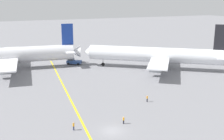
{
  "coord_description": "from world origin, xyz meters",
  "views": [
    {
      "loc": [
        -20.76,
        -47.01,
        25.8
      ],
      "look_at": [
        13.47,
        30.75,
        4.0
      ],
      "focal_mm": 44.98,
      "sensor_mm": 36.0,
      "label": 1
    }
  ],
  "objects_px": {
    "airliner_being_pushed": "(155,55)",
    "pushback_tug": "(74,61)",
    "airliner_at_gate_left": "(3,56)",
    "ground_crew_marshaller_foreground": "(124,120)",
    "ground_crew_wing_walker_right": "(147,98)",
    "ground_crew_ramp_agent_by_cones": "(74,126)"
  },
  "relations": [
    {
      "from": "airliner_at_gate_left",
      "to": "airliner_being_pushed",
      "type": "height_order",
      "value": "airliner_being_pushed"
    },
    {
      "from": "ground_crew_ramp_agent_by_cones",
      "to": "ground_crew_marshaller_foreground",
      "type": "xyz_separation_m",
      "value": [
        10.51,
        -1.39,
        -0.06
      ]
    },
    {
      "from": "pushback_tug",
      "to": "airliner_at_gate_left",
      "type": "bearing_deg",
      "value": 175.11
    },
    {
      "from": "ground_crew_wing_walker_right",
      "to": "airliner_being_pushed",
      "type": "bearing_deg",
      "value": 54.62
    },
    {
      "from": "pushback_tug",
      "to": "ground_crew_ramp_agent_by_cones",
      "type": "distance_m",
      "value": 58.51
    },
    {
      "from": "pushback_tug",
      "to": "ground_crew_wing_walker_right",
      "type": "height_order",
      "value": "pushback_tug"
    },
    {
      "from": "airliner_being_pushed",
      "to": "ground_crew_wing_walker_right",
      "type": "xyz_separation_m",
      "value": [
        -20.6,
        -29.02,
        -4.38
      ]
    },
    {
      "from": "airliner_at_gate_left",
      "to": "ground_crew_marshaller_foreground",
      "type": "xyz_separation_m",
      "value": [
        20.38,
        -59.8,
        -4.42
      ]
    },
    {
      "from": "airliner_being_pushed",
      "to": "pushback_tug",
      "type": "height_order",
      "value": "airliner_being_pushed"
    },
    {
      "from": "airliner_at_gate_left",
      "to": "airliner_being_pushed",
      "type": "xyz_separation_m",
      "value": [
        52.22,
        -21.56,
        0.03
      ]
    },
    {
      "from": "airliner_being_pushed",
      "to": "ground_crew_marshaller_foreground",
      "type": "relative_size",
      "value": 28.92
    },
    {
      "from": "airliner_being_pushed",
      "to": "ground_crew_marshaller_foreground",
      "type": "height_order",
      "value": "airliner_being_pushed"
    },
    {
      "from": "airliner_being_pushed",
      "to": "ground_crew_marshaller_foreground",
      "type": "xyz_separation_m",
      "value": [
        -31.84,
        -38.24,
        -4.45
      ]
    },
    {
      "from": "ground_crew_wing_walker_right",
      "to": "ground_crew_marshaller_foreground",
      "type": "xyz_separation_m",
      "value": [
        -11.23,
        -9.22,
        -0.07
      ]
    },
    {
      "from": "ground_crew_marshaller_foreground",
      "to": "airliner_at_gate_left",
      "type": "bearing_deg",
      "value": 108.82
    },
    {
      "from": "airliner_at_gate_left",
      "to": "airliner_being_pushed",
      "type": "bearing_deg",
      "value": -22.43
    },
    {
      "from": "pushback_tug",
      "to": "ground_crew_marshaller_foreground",
      "type": "height_order",
      "value": "pushback_tug"
    },
    {
      "from": "ground_crew_wing_walker_right",
      "to": "ground_crew_marshaller_foreground",
      "type": "height_order",
      "value": "ground_crew_wing_walker_right"
    },
    {
      "from": "airliner_at_gate_left",
      "to": "ground_crew_marshaller_foreground",
      "type": "bearing_deg",
      "value": -71.18
    },
    {
      "from": "airliner_at_gate_left",
      "to": "airliner_being_pushed",
      "type": "relative_size",
      "value": 1.23
    },
    {
      "from": "ground_crew_ramp_agent_by_cones",
      "to": "airliner_being_pushed",
      "type": "bearing_deg",
      "value": 41.03
    },
    {
      "from": "ground_crew_wing_walker_right",
      "to": "ground_crew_ramp_agent_by_cones",
      "type": "bearing_deg",
      "value": -160.18
    }
  ]
}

